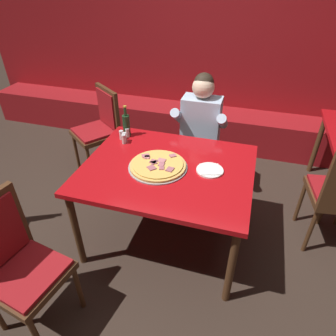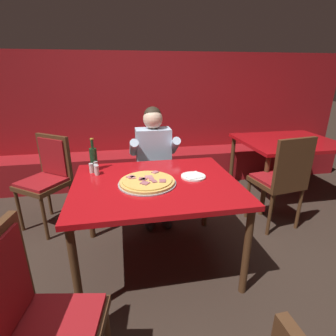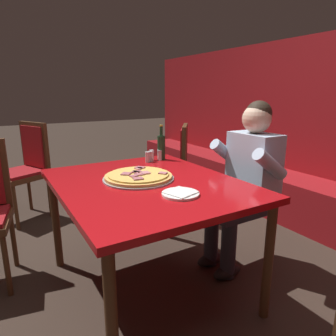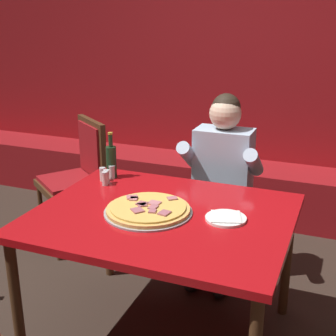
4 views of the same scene
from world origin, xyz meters
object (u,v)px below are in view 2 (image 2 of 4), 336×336
Objects in this scene: shaker_parmesan at (96,169)px; dining_chair_near_right at (283,176)px; beer_bottle at (94,158)px; shaker_black_pepper at (91,169)px; main_dining_table at (156,190)px; background_dining_table at (287,146)px; pizza at (147,182)px; shaker_oregano at (96,166)px; plate_white_paper at (193,176)px; dining_chair_by_booth at (48,174)px; dining_chair_far_right at (32,320)px; diner_seated_blue_shirt at (155,160)px; shaker_red_pepper_flakes at (97,171)px.

dining_chair_near_right is at bearing 1.09° from shaker_parmesan.
shaker_black_pepper is at bearing -102.98° from beer_bottle.
background_dining_table is (1.90, 1.05, -0.01)m from main_dining_table.
pizza reaches higher than background_dining_table.
shaker_oregano is at bearing 178.39° from dining_chair_near_right.
beer_bottle reaches higher than dining_chair_near_right.
dining_chair_by_booth reaches higher than plate_white_paper.
shaker_oregano is (0.01, -0.02, -0.07)m from beer_bottle.
main_dining_table is 0.67m from beer_bottle.
dining_chair_far_right is (-0.19, -1.38, -0.31)m from beer_bottle.
background_dining_table is (2.43, 0.74, -0.12)m from shaker_black_pepper.
diner_seated_blue_shirt is at bearing 65.43° from dining_chair_far_right.
beer_bottle is 1.91m from dining_chair_near_right.
shaker_parmesan is at bearing 143.55° from pizza.
plate_white_paper is 1.47m from dining_chair_far_right.
shaker_oregano is at bearing 59.94° from shaker_black_pepper.
main_dining_table and background_dining_table have the same top height.
shaker_red_pepper_flakes is 0.09× the size of dining_chair_by_booth.
shaker_red_pepper_flakes is at bearing -137.96° from diner_seated_blue_shirt.
background_dining_table is at bearing 18.59° from shaker_red_pepper_flakes.
shaker_red_pepper_flakes is at bearing 152.66° from main_dining_table.
dining_chair_near_right is at bearing 32.00° from dining_chair_far_right.
dining_chair_by_booth is (-0.55, 0.48, -0.23)m from shaker_oregano.
shaker_oregano is at bearing -164.19° from background_dining_table.
beer_bottle is 0.17m from shaker_red_pepper_flakes.
plate_white_paper is at bearing -17.35° from shaker_black_pepper.
shaker_red_pepper_flakes is at bearing -46.32° from dining_chair_by_booth.
background_dining_table is (1.57, 1.01, -0.09)m from plate_white_paper.
main_dining_table is 0.62m from shaker_black_pepper.
shaker_black_pepper is at bearing 128.93° from shaker_red_pepper_flakes.
dining_chair_far_right is 0.98× the size of dining_chair_near_right.
diner_seated_blue_shirt reaches higher than shaker_black_pepper.
plate_white_paper is 0.72× the size of beer_bottle.
main_dining_table is 2.17m from background_dining_table.
shaker_red_pepper_flakes is 1.27m from dining_chair_far_right.
plate_white_paper is 0.21× the size of dining_chair_far_right.
beer_bottle is 0.11m from shaker_black_pepper.
shaker_parmesan is at bearing -84.17° from shaker_oregano.
dining_chair_near_right is at bearing 12.93° from main_dining_table.
shaker_black_pepper is 0.05m from shaker_parmesan.
background_dining_table is (2.38, 0.80, -0.12)m from shaker_red_pepper_flakes.
shaker_black_pepper is (-0.02, -0.08, -0.07)m from beer_bottle.
shaker_oregano is at bearing 158.40° from plate_white_paper.
shaker_black_pepper is 0.78m from diner_seated_blue_shirt.
shaker_parmesan is 0.08× the size of dining_chair_near_right.
beer_bottle is 0.14m from shaker_parmesan.
shaker_oregano is at bearing 98.20° from shaker_red_pepper_flakes.
plate_white_paper is 0.21× the size of dining_chair_by_booth.
dining_chair_far_right is at bearing -135.22° from plate_white_paper.
dining_chair_near_right reaches higher than shaker_black_pepper.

